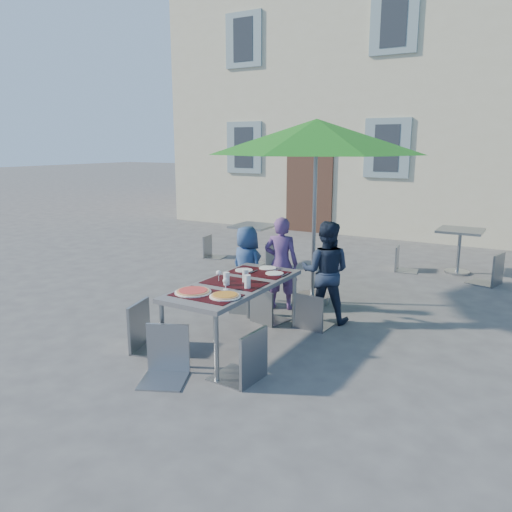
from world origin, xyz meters
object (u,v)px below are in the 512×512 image
Objects in this scene: dining_table at (235,288)px; bg_chair_r_1 at (493,249)px; pizza_near_right at (225,296)px; child_1 at (281,263)px; child_2 at (326,272)px; chair_2 at (313,290)px; bg_chair_r_0 at (271,239)px; bg_chair_l_0 at (211,234)px; chair_4 at (245,324)px; chair_1 at (266,285)px; patio_umbrella at (316,138)px; cafe_table_1 at (460,242)px; pizza_near_left at (193,291)px; chair_3 at (146,298)px; cafe_table_0 at (253,237)px; child_0 at (247,266)px; chair_0 at (245,276)px; chair_5 at (164,322)px; bg_chair_l_1 at (403,244)px.

dining_table is 1.81× the size of bg_chair_r_1.
pizza_near_right is 0.25× the size of child_1.
child_2 is 1.30× the size of bg_chair_r_1.
chair_2 is 3.35m from bg_chair_r_0.
chair_4 is at bearing -51.39° from bg_chair_l_0.
pizza_near_right is 0.38× the size of bg_chair_l_0.
chair_1 is (0.11, -0.63, -0.15)m from child_1.
patio_umbrella is 3.76× the size of cafe_table_1.
pizza_near_left is 2.00m from child_2.
child_2 is 0.44× the size of patio_umbrella.
chair_4 is 4.77m from bg_chair_r_0.
chair_3 is at bearing 58.34° from child_1.
cafe_table_0 is 0.92× the size of bg_chair_l_0.
child_2 is 1.89m from patio_umbrella.
bg_chair_r_0 is at bearing -2.88° from bg_chair_l_0.
child_0 is (-0.49, 1.91, -0.19)m from pizza_near_left.
chair_2 reaches higher than pizza_near_right.
chair_0 reaches higher than cafe_table_1.
patio_umbrella is at bearing 83.67° from pizza_near_left.
bg_chair_r_1 is at bearing 65.32° from chair_5.
chair_0 is at bearing 99.41° from chair_5.
child_0 is 1.24m from child_2.
bg_chair_r_1 is (2.09, 4.82, -0.17)m from pizza_near_right.
chair_3 is 1.29× the size of cafe_table_1.
pizza_near_right is 0.36× the size of chair_0.
chair_3 is 0.77m from chair_5.
bg_chair_l_1 is at bearing 79.39° from pizza_near_left.
child_0 is at bearing -142.14° from patio_umbrella.
chair_2 is at bearing -117.37° from bg_chair_r_1.
pizza_near_left is 1.42m from chair_1.
child_0 reaches higher than cafe_table_0.
cafe_table_0 is at bearing 123.48° from chair_1.
patio_umbrella is 2.95m from bg_chair_r_0.
chair_1 is at bearing 101.04° from pizza_near_right.
pizza_near_left is 0.45× the size of chair_1.
chair_4 reaches higher than bg_chair_l_0.
child_1 is at bearing -38.58° from bg_chair_l_0.
chair_2 is 4.05m from cafe_table_1.
child_0 is 2.46m from cafe_table_0.
cafe_table_0 is (-1.66, 4.08, -0.22)m from pizza_near_left.
cafe_table_1 is at bearing 21.21° from bg_chair_r_0.
chair_4 is (0.74, -0.15, -0.18)m from pizza_near_left.
child_0 reaches higher than bg_chair_l_1.
chair_3 reaches higher than bg_chair_r_0.
bg_chair_l_0 is (-2.88, 2.83, -0.01)m from chair_1.
chair_0 is 2.16m from patio_umbrella.
chair_3 reaches higher than dining_table.
child_2 is 1.49× the size of bg_chair_r_0.
dining_table is at bearing -93.30° from patio_umbrella.
child_1 is 0.43× the size of patio_umbrella.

